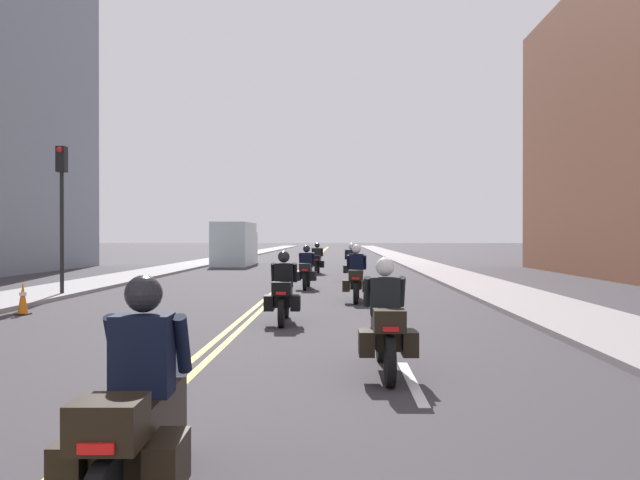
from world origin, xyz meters
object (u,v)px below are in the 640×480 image
object	(u,v)px
motorcycle_0	(139,418)
motorcycle_2	(283,294)
motorcycle_3	(356,279)
motorcycle_6	(317,261)
traffic_cone_0	(23,298)
motorcycle_4	(306,271)
motorcycle_5	(352,265)
parked_truck	(236,246)
traffic_light_near	(62,193)
motorcycle_1	(386,327)

from	to	relation	value
motorcycle_0	motorcycle_2	world-z (taller)	motorcycle_0
motorcycle_0	motorcycle_3	size ratio (longest dim) A/B	1.01
motorcycle_6	traffic_cone_0	xyz separation A→B (m)	(-6.50, -16.30, -0.27)
motorcycle_4	motorcycle_0	bearing A→B (deg)	-88.57
motorcycle_3	motorcycle_6	size ratio (longest dim) A/B	1.02
motorcycle_3	motorcycle_5	world-z (taller)	motorcycle_3
motorcycle_2	parked_truck	distance (m)	27.47
motorcycle_2	motorcycle_5	size ratio (longest dim) A/B	0.91
motorcycle_0	traffic_light_near	world-z (taller)	traffic_light_near
motorcycle_5	motorcycle_6	distance (m)	4.92
motorcycle_4	motorcycle_5	size ratio (longest dim) A/B	0.91
motorcycle_0	traffic_cone_0	bearing A→B (deg)	119.11
parked_truck	traffic_light_near	bearing A→B (deg)	-94.82
motorcycle_6	traffic_cone_0	bearing A→B (deg)	-109.25
motorcycle_0	motorcycle_2	size ratio (longest dim) A/B	1.09
motorcycle_0	motorcycle_5	bearing A→B (deg)	83.08
motorcycle_1	motorcycle_3	size ratio (longest dim) A/B	0.99
motorcycle_1	motorcycle_3	world-z (taller)	motorcycle_3
parked_truck	motorcycle_4	bearing A→B (deg)	-72.71
motorcycle_6	motorcycle_0	bearing A→B (deg)	-87.99
motorcycle_4	traffic_light_near	size ratio (longest dim) A/B	0.44
motorcycle_1	motorcycle_4	distance (m)	13.70
motorcycle_5	motorcycle_6	world-z (taller)	motorcycle_5
traffic_light_near	motorcycle_4	bearing A→B (deg)	23.09
motorcycle_2	parked_truck	xyz separation A→B (m)	(-5.63, 26.87, 0.63)
motorcycle_6	motorcycle_4	bearing A→B (deg)	-87.91
motorcycle_0	traffic_light_near	xyz separation A→B (m)	(-7.30, 14.65, 2.59)
motorcycle_1	motorcycle_6	world-z (taller)	motorcycle_1
motorcycle_3	traffic_light_near	xyz separation A→B (m)	(-9.14, 1.04, 2.60)
motorcycle_1	motorcycle_6	size ratio (longest dim) A/B	1.01
traffic_cone_0	motorcycle_2	bearing A→B (deg)	-11.08
motorcycle_3	motorcycle_4	size ratio (longest dim) A/B	1.09
parked_truck	motorcycle_1	bearing A→B (deg)	-76.76
motorcycle_4	traffic_cone_0	size ratio (longest dim) A/B	2.61
motorcycle_0	motorcycle_6	bearing A→B (deg)	87.48
motorcycle_0	motorcycle_4	distance (m)	17.83
motorcycle_2	motorcycle_0	bearing A→B (deg)	-92.06
motorcycle_6	parked_truck	distance (m)	10.95
motorcycle_0	motorcycle_2	distance (m)	9.13
motorcycle_4	motorcycle_5	bearing A→B (deg)	69.82
traffic_cone_0	motorcycle_4	bearing A→B (deg)	49.14
motorcycle_1	traffic_light_near	distance (m)	14.17
traffic_cone_0	motorcycle_5	bearing A→B (deg)	55.05
motorcycle_2	motorcycle_4	world-z (taller)	same
motorcycle_2	motorcycle_3	xyz separation A→B (m)	(1.71, 4.48, 0.01)
motorcycle_1	motorcycle_5	distance (m)	17.81
motorcycle_0	traffic_cone_0	distance (m)	12.14
motorcycle_2	motorcycle_4	size ratio (longest dim) A/B	1.01
motorcycle_2	traffic_cone_0	size ratio (longest dim) A/B	2.64
motorcycle_4	motorcycle_1	bearing A→B (deg)	-80.43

